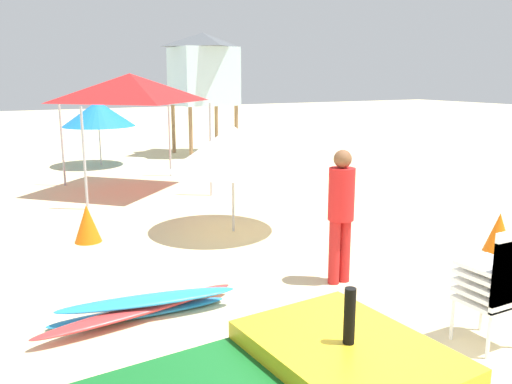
{
  "coord_description": "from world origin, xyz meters",
  "views": [
    {
      "loc": [
        -2.69,
        -2.87,
        2.55
      ],
      "look_at": [
        0.64,
        3.35,
        1.01
      ],
      "focal_mm": 37.76,
      "sensor_mm": 36.0,
      "label": 1
    }
  ],
  "objects_px": {
    "traffic_cone_far": "(87,223)",
    "stacked_plastic_chairs": "(499,279)",
    "surfboard_pile": "(143,307)",
    "lifeguard_near_right": "(341,208)",
    "lifeguard_tower": "(203,69)",
    "beach_umbrella_left": "(233,148)",
    "beach_umbrella_mid": "(98,114)",
    "traffic_cone_near": "(499,232)",
    "popup_canopy": "(130,88)"
  },
  "relations": [
    {
      "from": "beach_umbrella_mid",
      "to": "traffic_cone_near",
      "type": "height_order",
      "value": "beach_umbrella_mid"
    },
    {
      "from": "stacked_plastic_chairs",
      "to": "beach_umbrella_left",
      "type": "distance_m",
      "value": 4.78
    },
    {
      "from": "lifeguard_near_right",
      "to": "lifeguard_tower",
      "type": "distance_m",
      "value": 11.66
    },
    {
      "from": "stacked_plastic_chairs",
      "to": "surfboard_pile",
      "type": "distance_m",
      "value": 3.57
    },
    {
      "from": "popup_canopy",
      "to": "traffic_cone_near",
      "type": "relative_size",
      "value": 4.59
    },
    {
      "from": "surfboard_pile",
      "to": "traffic_cone_far",
      "type": "bearing_deg",
      "value": 89.4
    },
    {
      "from": "lifeguard_near_right",
      "to": "lifeguard_tower",
      "type": "relative_size",
      "value": 0.43
    },
    {
      "from": "surfboard_pile",
      "to": "beach_umbrella_left",
      "type": "distance_m",
      "value": 3.62
    },
    {
      "from": "stacked_plastic_chairs",
      "to": "lifeguard_near_right",
      "type": "height_order",
      "value": "lifeguard_near_right"
    },
    {
      "from": "surfboard_pile",
      "to": "beach_umbrella_left",
      "type": "xyz_separation_m",
      "value": [
        2.29,
        2.5,
        1.27
      ]
    },
    {
      "from": "traffic_cone_far",
      "to": "popup_canopy",
      "type": "bearing_deg",
      "value": 63.5
    },
    {
      "from": "lifeguard_near_right",
      "to": "popup_canopy",
      "type": "xyz_separation_m",
      "value": [
        -0.72,
        6.64,
        1.31
      ]
    },
    {
      "from": "beach_umbrella_mid",
      "to": "traffic_cone_far",
      "type": "relative_size",
      "value": 3.43
    },
    {
      "from": "stacked_plastic_chairs",
      "to": "popup_canopy",
      "type": "distance_m",
      "value": 8.89
    },
    {
      "from": "lifeguard_near_right",
      "to": "traffic_cone_near",
      "type": "relative_size",
      "value": 2.89
    },
    {
      "from": "stacked_plastic_chairs",
      "to": "traffic_cone_near",
      "type": "height_order",
      "value": "stacked_plastic_chairs"
    },
    {
      "from": "stacked_plastic_chairs",
      "to": "traffic_cone_near",
      "type": "bearing_deg",
      "value": 37.28
    },
    {
      "from": "popup_canopy",
      "to": "beach_umbrella_left",
      "type": "bearing_deg",
      "value": -82.29
    },
    {
      "from": "beach_umbrella_left",
      "to": "popup_canopy",
      "type": "bearing_deg",
      "value": 97.71
    },
    {
      "from": "stacked_plastic_chairs",
      "to": "traffic_cone_near",
      "type": "xyz_separation_m",
      "value": [
        2.53,
        1.93,
        -0.41
      ]
    },
    {
      "from": "lifeguard_tower",
      "to": "traffic_cone_near",
      "type": "xyz_separation_m",
      "value": [
        -0.08,
        -11.27,
        -2.45
      ]
    },
    {
      "from": "lifeguard_near_right",
      "to": "surfboard_pile",
      "type": "bearing_deg",
      "value": 176.13
    },
    {
      "from": "popup_canopy",
      "to": "beach_umbrella_left",
      "type": "relative_size",
      "value": 1.28
    },
    {
      "from": "lifeguard_tower",
      "to": "popup_canopy",
      "type": "bearing_deg",
      "value": -128.64
    },
    {
      "from": "surfboard_pile",
      "to": "beach_umbrella_left",
      "type": "bearing_deg",
      "value": 47.47
    },
    {
      "from": "popup_canopy",
      "to": "lifeguard_near_right",
      "type": "bearing_deg",
      "value": -83.85
    },
    {
      "from": "traffic_cone_far",
      "to": "surfboard_pile",
      "type": "bearing_deg",
      "value": -90.6
    },
    {
      "from": "popup_canopy",
      "to": "traffic_cone_far",
      "type": "height_order",
      "value": "popup_canopy"
    },
    {
      "from": "surfboard_pile",
      "to": "traffic_cone_near",
      "type": "relative_size",
      "value": 3.95
    },
    {
      "from": "stacked_plastic_chairs",
      "to": "surfboard_pile",
      "type": "xyz_separation_m",
      "value": [
        -2.75,
        2.21,
        -0.58
      ]
    },
    {
      "from": "surfboard_pile",
      "to": "stacked_plastic_chairs",
      "type": "bearing_deg",
      "value": -38.83
    },
    {
      "from": "popup_canopy",
      "to": "lifeguard_tower",
      "type": "bearing_deg",
      "value": 51.36
    },
    {
      "from": "popup_canopy",
      "to": "beach_umbrella_left",
      "type": "distance_m",
      "value": 4.11
    },
    {
      "from": "lifeguard_near_right",
      "to": "popup_canopy",
      "type": "height_order",
      "value": "popup_canopy"
    },
    {
      "from": "beach_umbrella_left",
      "to": "beach_umbrella_mid",
      "type": "relative_size",
      "value": 1.02
    },
    {
      "from": "traffic_cone_near",
      "to": "lifeguard_tower",
      "type": "bearing_deg",
      "value": 89.6
    },
    {
      "from": "surfboard_pile",
      "to": "traffic_cone_far",
      "type": "relative_size",
      "value": 3.84
    },
    {
      "from": "lifeguard_near_right",
      "to": "lifeguard_tower",
      "type": "height_order",
      "value": "lifeguard_tower"
    },
    {
      "from": "beach_umbrella_left",
      "to": "beach_umbrella_mid",
      "type": "xyz_separation_m",
      "value": [
        -0.45,
        7.79,
        0.09
      ]
    },
    {
      "from": "stacked_plastic_chairs",
      "to": "traffic_cone_far",
      "type": "relative_size",
      "value": 2.02
    },
    {
      "from": "surfboard_pile",
      "to": "popup_canopy",
      "type": "height_order",
      "value": "popup_canopy"
    },
    {
      "from": "lifeguard_near_right",
      "to": "popup_canopy",
      "type": "distance_m",
      "value": 6.81
    },
    {
      "from": "lifeguard_near_right",
      "to": "traffic_cone_far",
      "type": "bearing_deg",
      "value": 127.26
    },
    {
      "from": "traffic_cone_near",
      "to": "stacked_plastic_chairs",
      "type": "bearing_deg",
      "value": -142.72
    },
    {
      "from": "beach_umbrella_mid",
      "to": "traffic_cone_near",
      "type": "distance_m",
      "value": 11.18
    },
    {
      "from": "stacked_plastic_chairs",
      "to": "beach_umbrella_left",
      "type": "height_order",
      "value": "beach_umbrella_left"
    },
    {
      "from": "surfboard_pile",
      "to": "lifeguard_tower",
      "type": "relative_size",
      "value": 0.59
    },
    {
      "from": "traffic_cone_far",
      "to": "stacked_plastic_chairs",
      "type": "bearing_deg",
      "value": -62.62
    },
    {
      "from": "lifeguard_tower",
      "to": "beach_umbrella_mid",
      "type": "relative_size",
      "value": 1.88
    },
    {
      "from": "lifeguard_near_right",
      "to": "beach_umbrella_mid",
      "type": "bearing_deg",
      "value": 93.45
    }
  ]
}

